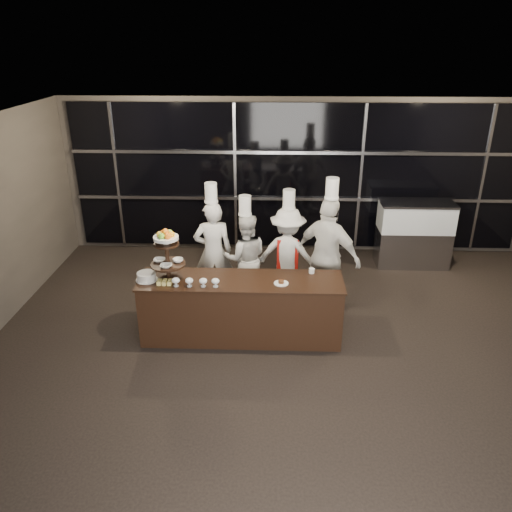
{
  "coord_description": "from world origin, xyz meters",
  "views": [
    {
      "loc": [
        -0.47,
        -4.45,
        4.03
      ],
      "look_at": [
        -0.7,
        2.0,
        1.15
      ],
      "focal_mm": 35.0,
      "sensor_mm": 36.0,
      "label": 1
    }
  ],
  "objects_px": {
    "display_stand": "(167,251)",
    "chef_b": "(245,257)",
    "display_case": "(414,231)",
    "chef_c": "(287,253)",
    "buffet_counter": "(241,308)",
    "layer_cake": "(146,276)",
    "chef_d": "(328,255)",
    "chef_a": "(213,250)"
  },
  "relations": [
    {
      "from": "display_case",
      "to": "chef_c",
      "type": "height_order",
      "value": "chef_c"
    },
    {
      "from": "chef_d",
      "to": "layer_cake",
      "type": "bearing_deg",
      "value": -161.26
    },
    {
      "from": "layer_cake",
      "to": "chef_d",
      "type": "xyz_separation_m",
      "value": [
        2.58,
        0.88,
        -0.03
      ]
    },
    {
      "from": "buffet_counter",
      "to": "chef_b",
      "type": "height_order",
      "value": "chef_b"
    },
    {
      "from": "display_case",
      "to": "chef_d",
      "type": "height_order",
      "value": "chef_d"
    },
    {
      "from": "layer_cake",
      "to": "chef_a",
      "type": "bearing_deg",
      "value": 56.31
    },
    {
      "from": "buffet_counter",
      "to": "chef_b",
      "type": "distance_m",
      "value": 1.16
    },
    {
      "from": "display_stand",
      "to": "display_case",
      "type": "height_order",
      "value": "display_stand"
    },
    {
      "from": "chef_a",
      "to": "chef_b",
      "type": "bearing_deg",
      "value": -0.43
    },
    {
      "from": "display_stand",
      "to": "chef_a",
      "type": "bearing_deg",
      "value": 66.75
    },
    {
      "from": "layer_cake",
      "to": "display_case",
      "type": "height_order",
      "value": "display_case"
    },
    {
      "from": "display_stand",
      "to": "chef_b",
      "type": "distance_m",
      "value": 1.62
    },
    {
      "from": "buffet_counter",
      "to": "chef_a",
      "type": "bearing_deg",
      "value": 114.52
    },
    {
      "from": "layer_cake",
      "to": "chef_b",
      "type": "relative_size",
      "value": 0.17
    },
    {
      "from": "chef_c",
      "to": "chef_a",
      "type": "bearing_deg",
      "value": -175.06
    },
    {
      "from": "display_stand",
      "to": "chef_c",
      "type": "bearing_deg",
      "value": 36.32
    },
    {
      "from": "display_stand",
      "to": "chef_c",
      "type": "distance_m",
      "value": 2.15
    },
    {
      "from": "buffet_counter",
      "to": "chef_c",
      "type": "height_order",
      "value": "chef_c"
    },
    {
      "from": "layer_cake",
      "to": "chef_b",
      "type": "height_order",
      "value": "chef_b"
    },
    {
      "from": "buffet_counter",
      "to": "display_case",
      "type": "height_order",
      "value": "display_case"
    },
    {
      "from": "chef_a",
      "to": "display_case",
      "type": "bearing_deg",
      "value": 22.28
    },
    {
      "from": "buffet_counter",
      "to": "layer_cake",
      "type": "distance_m",
      "value": 1.4
    },
    {
      "from": "chef_a",
      "to": "layer_cake",
      "type": "bearing_deg",
      "value": -123.69
    },
    {
      "from": "chef_d",
      "to": "buffet_counter",
      "type": "bearing_deg",
      "value": -147.16
    },
    {
      "from": "display_case",
      "to": "chef_d",
      "type": "bearing_deg",
      "value": -135.27
    },
    {
      "from": "chef_d",
      "to": "display_stand",
      "type": "bearing_deg",
      "value": -160.09
    },
    {
      "from": "layer_cake",
      "to": "buffet_counter",
      "type": "bearing_deg",
      "value": 2.2
    },
    {
      "from": "chef_b",
      "to": "layer_cake",
      "type": "bearing_deg",
      "value": -137.96
    },
    {
      "from": "display_stand",
      "to": "chef_d",
      "type": "bearing_deg",
      "value": 19.91
    },
    {
      "from": "layer_cake",
      "to": "chef_c",
      "type": "xyz_separation_m",
      "value": [
        1.98,
        1.28,
        -0.18
      ]
    },
    {
      "from": "display_stand",
      "to": "chef_a",
      "type": "distance_m",
      "value": 1.32
    },
    {
      "from": "display_case",
      "to": "chef_d",
      "type": "distance_m",
      "value": 2.53
    },
    {
      "from": "chef_c",
      "to": "chef_b",
      "type": "bearing_deg",
      "value": -170.99
    },
    {
      "from": "chef_b",
      "to": "buffet_counter",
      "type": "bearing_deg",
      "value": -90.12
    },
    {
      "from": "display_stand",
      "to": "chef_b",
      "type": "xyz_separation_m",
      "value": [
        1.0,
        1.13,
        -0.58
      ]
    },
    {
      "from": "display_case",
      "to": "chef_b",
      "type": "xyz_separation_m",
      "value": [
        -3.06,
        -1.47,
        0.07
      ]
    },
    {
      "from": "layer_cake",
      "to": "chef_a",
      "type": "relative_size",
      "value": 0.15
    },
    {
      "from": "layer_cake",
      "to": "display_case",
      "type": "xyz_separation_m",
      "value": [
        4.37,
        2.65,
        -0.29
      ]
    },
    {
      "from": "layer_cake",
      "to": "chef_d",
      "type": "distance_m",
      "value": 2.72
    },
    {
      "from": "chef_b",
      "to": "chef_c",
      "type": "relative_size",
      "value": 0.96
    },
    {
      "from": "display_case",
      "to": "chef_d",
      "type": "relative_size",
      "value": 0.62
    },
    {
      "from": "chef_a",
      "to": "chef_d",
      "type": "distance_m",
      "value": 1.82
    }
  ]
}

